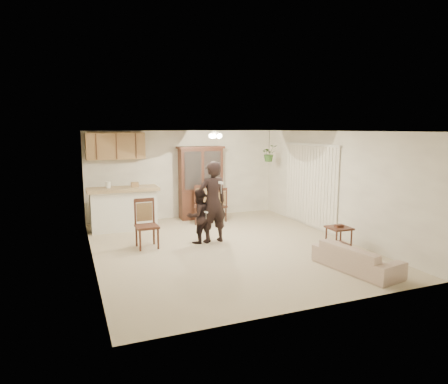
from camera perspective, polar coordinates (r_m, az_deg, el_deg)
name	(u,v)px	position (r m, az deg, el deg)	size (l,w,h in m)	color
floor	(226,247)	(8.78, 0.27, -7.86)	(6.50, 6.50, 0.00)	beige
ceiling	(226,131)	(8.40, 0.28, 8.68)	(5.50, 6.50, 0.02)	silver
wall_back	(184,174)	(11.55, -5.74, 2.53)	(5.50, 0.02, 2.50)	white
wall_front	(313,224)	(5.67, 12.65, -4.47)	(5.50, 0.02, 2.50)	white
wall_left	(90,199)	(7.91, -18.54, -0.91)	(0.02, 6.50, 2.50)	white
wall_right	(333,184)	(9.85, 15.30, 1.12)	(0.02, 6.50, 2.50)	white
breakfast_bar	(124,211)	(10.43, -14.13, -2.59)	(1.60, 0.55, 1.00)	white
bar_top	(123,189)	(10.33, -14.25, 0.40)	(1.75, 0.70, 0.08)	tan
upper_cabinets	(116,146)	(10.94, -15.22, 6.36)	(1.50, 0.34, 0.70)	olive
vertical_blinds	(310,185)	(10.57, 12.17, 0.94)	(0.06, 2.30, 2.10)	white
ceiling_fixture	(215,135)	(9.59, -1.30, 8.13)	(0.36, 0.36, 0.20)	#FFF1BF
hanging_plant	(269,153)	(11.57, 6.46, 5.51)	(0.43, 0.37, 0.48)	#2B5421
plant_cord	(269,142)	(11.56, 6.49, 7.12)	(0.01, 0.01, 0.65)	black
sofa	(357,251)	(7.68, 18.44, -7.98)	(1.87, 0.73, 0.73)	beige
adult	(212,203)	(8.96, -1.66, -1.59)	(0.66, 0.43, 1.80)	black
child	(199,213)	(8.97, -3.64, -3.06)	(0.66, 0.51, 1.35)	black
china_hutch	(201,183)	(11.41, -3.35, 1.30)	(1.32, 0.55, 2.06)	#371D14
side_table	(339,238)	(8.83, 16.05, -6.36)	(0.48, 0.48, 0.56)	#371D14
chair_bar	(147,234)	(8.82, -10.93, -5.95)	(0.48, 0.48, 1.06)	#371D14
chair_hutch_left	(203,213)	(10.87, -3.09, -2.99)	(0.57, 0.57, 1.03)	#371D14
chair_hutch_right	(217,212)	(11.00, -1.01, -2.93)	(0.56, 0.56, 0.96)	#371D14
controller_adult	(221,183)	(8.50, -0.41, 1.32)	(0.05, 0.16, 0.05)	white
controller_child	(206,212)	(8.72, -2.58, -2.90)	(0.03, 0.11, 0.03)	white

